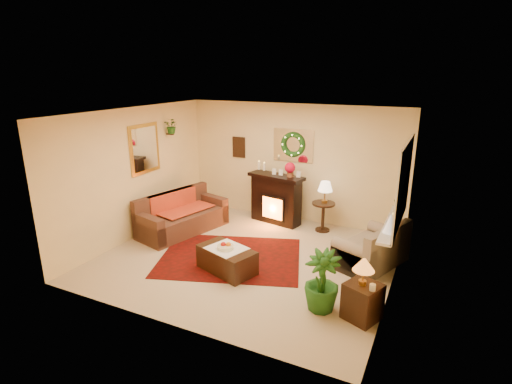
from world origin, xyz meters
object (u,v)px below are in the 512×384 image
at_px(fireplace, 276,199).
at_px(coffee_table, 227,260).
at_px(loveseat, 372,242).
at_px(end_table_square, 362,301).
at_px(sofa, 183,212).
at_px(side_table_round, 323,216).

height_order(fireplace, coffee_table, fireplace).
distance_m(loveseat, end_table_square, 1.72).
bearing_deg(sofa, fireplace, 55.54).
distance_m(side_table_round, end_table_square, 3.14).
bearing_deg(coffee_table, side_table_round, 87.63).
bearing_deg(coffee_table, end_table_square, 9.57).
bearing_deg(sofa, side_table_round, 40.86).
bearing_deg(loveseat, fireplace, 175.25).
xyz_separation_m(end_table_square, coffee_table, (-2.34, 0.38, -0.06)).
bearing_deg(fireplace, coffee_table, -75.16).
xyz_separation_m(sofa, side_table_round, (2.65, 1.31, -0.10)).
bearing_deg(fireplace, side_table_round, 9.23).
distance_m(sofa, end_table_square, 4.31).
relative_size(loveseat, side_table_round, 2.12).
height_order(loveseat, end_table_square, loveseat).
height_order(loveseat, side_table_round, loveseat).
relative_size(sofa, coffee_table, 1.93).
xyz_separation_m(fireplace, side_table_round, (1.09, -0.04, -0.23)).
bearing_deg(coffee_table, loveseat, 50.47).
relative_size(sofa, side_table_round, 3.05).
bearing_deg(sofa, coffee_table, -18.96).
relative_size(end_table_square, coffee_table, 0.53).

